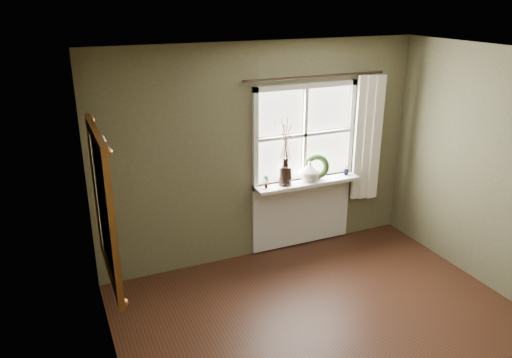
{
  "coord_description": "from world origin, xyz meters",
  "views": [
    {
      "loc": [
        -2.3,
        -2.88,
        3.07
      ],
      "look_at": [
        -0.38,
        1.55,
        1.28
      ],
      "focal_mm": 35.0,
      "sensor_mm": 36.0,
      "label": 1
    }
  ],
  "objects": [
    {
      "name": "curtain",
      "position": [
        1.39,
        2.13,
        1.37
      ],
      "size": [
        0.36,
        0.12,
        1.59
      ],
      "primitive_type": "cube",
      "color": "white",
      "rests_on": "wall_back"
    },
    {
      "name": "wall_left",
      "position": [
        -2.05,
        0.0,
        1.3
      ],
      "size": [
        0.1,
        4.5,
        2.6
      ],
      "primitive_type": "cube",
      "color": "brown",
      "rests_on": "ground"
    },
    {
      "name": "window_apron",
      "position": [
        0.55,
        2.23,
        0.46
      ],
      "size": [
        1.36,
        0.04,
        0.88
      ],
      "primitive_type": "cube",
      "color": "silver",
      "rests_on": "ground"
    },
    {
      "name": "potted_plant_right",
      "position": [
        1.12,
        2.12,
        1.0
      ],
      "size": [
        0.1,
        0.08,
        0.16
      ],
      "primitive_type": "imported",
      "rotation": [
        0.0,
        0.0,
        0.2
      ],
      "color": "#29401C",
      "rests_on": "window_sill"
    },
    {
      "name": "ceiling",
      "position": [
        0.0,
        0.0,
        2.6
      ],
      "size": [
        4.5,
        4.5,
        0.0
      ],
      "primitive_type": "plane",
      "color": "silver",
      "rests_on": "ground"
    },
    {
      "name": "wall_back",
      "position": [
        0.0,
        2.3,
        1.3
      ],
      "size": [
        4.0,
        0.1,
        2.6
      ],
      "primitive_type": "cube",
      "color": "brown",
      "rests_on": "ground"
    },
    {
      "name": "gilt_mirror",
      "position": [
        -1.96,
        1.05,
        1.44
      ],
      "size": [
        0.1,
        1.11,
        1.32
      ],
      "color": "white",
      "rests_on": "wall_left"
    },
    {
      "name": "cream_vase",
      "position": [
        0.58,
        2.12,
        1.04
      ],
      "size": [
        0.29,
        0.29,
        0.25
      ],
      "primitive_type": "imported",
      "rotation": [
        0.0,
        0.0,
        0.26
      ],
      "color": "silver",
      "rests_on": "window_sill"
    },
    {
      "name": "curtain_rod",
      "position": [
        0.65,
        2.17,
        2.18
      ],
      "size": [
        1.84,
        0.03,
        0.03
      ],
      "primitive_type": "cylinder",
      "rotation": [
        0.0,
        1.57,
        0.0
      ],
      "color": "black",
      "rests_on": "wall_back"
    },
    {
      "name": "wreath",
      "position": [
        0.7,
        2.16,
        1.04
      ],
      "size": [
        0.34,
        0.24,
        0.32
      ],
      "primitive_type": "torus",
      "rotation": [
        1.36,
        0.0,
        -0.36
      ],
      "color": "#29401C",
      "rests_on": "window_sill"
    },
    {
      "name": "potted_plant_left",
      "position": [
        -0.01,
        2.12,
        1.0
      ],
      "size": [
        0.09,
        0.07,
        0.15
      ],
      "primitive_type": "imported",
      "rotation": [
        0.0,
        0.0,
        0.17
      ],
      "color": "#29401C",
      "rests_on": "window_sill"
    },
    {
      "name": "dark_jug",
      "position": [
        0.24,
        2.12,
        1.04
      ],
      "size": [
        0.2,
        0.2,
        0.23
      ],
      "primitive_type": "cylinder",
      "rotation": [
        0.0,
        0.0,
        0.27
      ],
      "color": "black",
      "rests_on": "window_sill"
    },
    {
      "name": "window_sill",
      "position": [
        0.55,
        2.12,
        0.9
      ],
      "size": [
        1.36,
        0.26,
        0.04
      ],
      "primitive_type": "cube",
      "color": "silver",
      "rests_on": "wall_back"
    },
    {
      "name": "window_frame",
      "position": [
        0.55,
        2.23,
        1.48
      ],
      "size": [
        1.36,
        0.06,
        1.24
      ],
      "color": "silver",
      "rests_on": "wall_back"
    }
  ]
}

